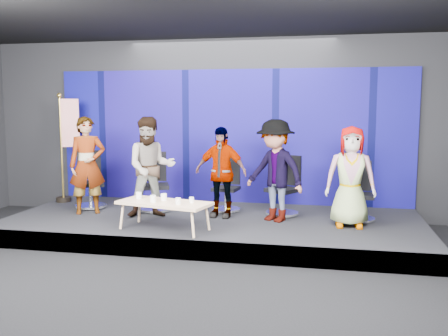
{
  "coord_description": "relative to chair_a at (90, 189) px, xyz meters",
  "views": [
    {
      "loc": [
        1.86,
        -5.67,
        2.21
      ],
      "look_at": [
        0.2,
        2.4,
        1.17
      ],
      "focal_mm": 40.0,
      "sensor_mm": 36.0,
      "label": 1
    }
  ],
  "objects": [
    {
      "name": "chair_c",
      "position": [
        2.57,
        0.22,
        -0.03
      ],
      "size": [
        0.6,
        0.6,
        0.96
      ],
      "rotation": [
        0.0,
        0.0,
        -0.13
      ],
      "color": "silver",
      "rests_on": "riser"
    },
    {
      "name": "ground",
      "position": [
        2.46,
        -2.85,
        -0.65
      ],
      "size": [
        10.0,
        10.0,
        0.0
      ],
      "primitive_type": "plane",
      "color": "black",
      "rests_on": "ground"
    },
    {
      "name": "room_walls",
      "position": [
        2.46,
        -2.85,
        1.78
      ],
      "size": [
        10.02,
        8.02,
        3.51
      ],
      "color": "black",
      "rests_on": "ground"
    },
    {
      "name": "panelist_c",
      "position": [
        2.57,
        -0.28,
        0.43
      ],
      "size": [
        0.95,
        0.49,
        1.55
      ],
      "primitive_type": "imported",
      "rotation": [
        0.0,
        0.0,
        -0.13
      ],
      "color": "black",
      "rests_on": "riser"
    },
    {
      "name": "riser",
      "position": [
        2.46,
        -0.35,
        -0.5
      ],
      "size": [
        7.0,
        3.0,
        0.3
      ],
      "primitive_type": "cube",
      "color": "black",
      "rests_on": "ground"
    },
    {
      "name": "chair_a",
      "position": [
        0.0,
        0.0,
        0.0
      ],
      "size": [
        0.81,
        0.81,
        1.06
      ],
      "rotation": [
        0.0,
        0.0,
        0.51
      ],
      "color": "silver",
      "rests_on": "riser"
    },
    {
      "name": "panelist_b",
      "position": [
        1.4,
        -0.52,
        0.51
      ],
      "size": [
        1.02,
        0.92,
        1.72
      ],
      "primitive_type": "imported",
      "rotation": [
        0.0,
        0.0,
        0.38
      ],
      "color": "black",
      "rests_on": "riser"
    },
    {
      "name": "flag_stand",
      "position": [
        -0.69,
        0.46,
        0.79
      ],
      "size": [
        0.46,
        0.33,
        2.15
      ],
      "rotation": [
        0.0,
        0.0,
        0.55
      ],
      "color": "black",
      "rests_on": "riser"
    },
    {
      "name": "chair_e",
      "position": [
        4.87,
        -0.07,
        -0.03
      ],
      "size": [
        0.57,
        0.57,
        0.98
      ],
      "rotation": [
        0.0,
        0.0,
        0.02
      ],
      "color": "silver",
      "rests_on": "riser"
    },
    {
      "name": "chair_b",
      "position": [
        1.29,
        -0.03,
        0.0
      ],
      "size": [
        0.78,
        0.78,
        1.06
      ],
      "rotation": [
        0.0,
        0.0,
        0.38
      ],
      "color": "silver",
      "rests_on": "riser"
    },
    {
      "name": "backdrop",
      "position": [
        2.46,
        1.1,
        0.95
      ],
      "size": [
        7.0,
        0.08,
        2.6
      ],
      "primitive_type": "cube",
      "color": "#080A65",
      "rests_on": "riser"
    },
    {
      "name": "chair_d",
      "position": [
        3.62,
        0.1,
        -0.01
      ],
      "size": [
        0.8,
        0.8,
        1.04
      ],
      "rotation": [
        0.0,
        0.0,
        -0.54
      ],
      "color": "silver",
      "rests_on": "riser"
    },
    {
      "name": "mug_b",
      "position": [
        1.75,
        -1.41,
        0.14
      ],
      "size": [
        0.09,
        0.09,
        0.11
      ],
      "primitive_type": "cylinder",
      "color": "white",
      "rests_on": "coffee_table"
    },
    {
      "name": "mug_c",
      "position": [
        1.87,
        -1.26,
        0.15
      ],
      "size": [
        0.09,
        0.09,
        0.11
      ],
      "primitive_type": "cylinder",
      "color": "white",
      "rests_on": "coffee_table"
    },
    {
      "name": "mug_a",
      "position": [
        1.43,
        -1.18,
        0.14
      ],
      "size": [
        0.09,
        0.09,
        0.11
      ],
      "primitive_type": "cylinder",
      "color": "white",
      "rests_on": "coffee_table"
    },
    {
      "name": "panelist_d",
      "position": [
        3.51,
        -0.39,
        0.49
      ],
      "size": [
        1.26,
        1.09,
        1.68
      ],
      "primitive_type": "imported",
      "rotation": [
        0.0,
        0.0,
        -0.54
      ],
      "color": "black",
      "rests_on": "riser"
    },
    {
      "name": "panelist_e",
      "position": [
        4.71,
        -0.54,
        0.45
      ],
      "size": [
        0.79,
        0.53,
        1.59
      ],
      "primitive_type": "imported",
      "rotation": [
        0.0,
        0.0,
        0.02
      ],
      "color": "black",
      "rests_on": "riser"
    },
    {
      "name": "mug_d",
      "position": [
        2.17,
        -1.49,
        0.14
      ],
      "size": [
        0.08,
        0.08,
        0.1
      ],
      "primitive_type": "cylinder",
      "color": "white",
      "rests_on": "coffee_table"
    },
    {
      "name": "coffee_table",
      "position": [
        1.9,
        -1.34,
        0.06
      ],
      "size": [
        1.53,
        0.92,
        0.44
      ],
      "rotation": [
        0.0,
        0.0,
        -0.23
      ],
      "color": "tan",
      "rests_on": "riser"
    },
    {
      "name": "mug_e",
      "position": [
        2.34,
        -1.34,
        0.13
      ],
      "size": [
        0.07,
        0.07,
        0.09
      ],
      "primitive_type": "cylinder",
      "color": "white",
      "rests_on": "coffee_table"
    },
    {
      "name": "panelist_a",
      "position": [
        0.2,
        -0.47,
        0.51
      ],
      "size": [
        0.75,
        0.66,
        1.72
      ],
      "primitive_type": "imported",
      "rotation": [
        0.0,
        0.0,
        0.51
      ],
      "color": "black",
      "rests_on": "riser"
    }
  ]
}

